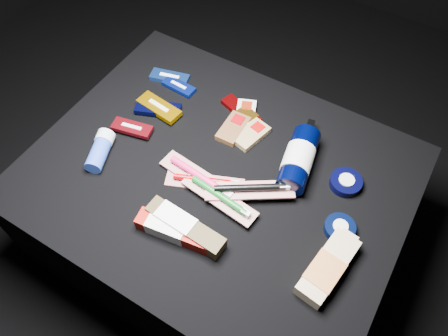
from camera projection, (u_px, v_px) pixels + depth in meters
The scene contains 22 objects.
ground at pixel (219, 238), 1.49m from camera, with size 3.00×3.00×0.00m, color black.
cloth_table at pixel (218, 209), 1.33m from camera, with size 0.98×0.78×0.40m, color black.
luna_bar_0 at pixel (170, 77), 1.35m from camera, with size 0.13×0.07×0.02m.
luna_bar_1 at pixel (179, 86), 1.33m from camera, with size 0.11×0.04×0.01m.
luna_bar_2 at pixel (158, 109), 1.27m from camera, with size 0.14×0.09×0.02m.
luna_bar_3 at pixel (159, 107), 1.27m from camera, with size 0.14×0.07×0.02m.
luna_bar_4 at pixel (132, 128), 1.23m from camera, with size 0.12×0.07×0.02m.
clif_bar_0 at pixel (234, 127), 1.24m from camera, with size 0.06×0.11×0.02m.
clif_bar_1 at pixel (246, 113), 1.27m from camera, with size 0.09×0.11×0.02m.
clif_bar_2 at pixel (252, 134), 1.22m from camera, with size 0.08×0.12×0.02m.
power_bar at pixel (243, 113), 1.27m from camera, with size 0.14×0.08×0.02m.
lotion_bottle at pixel (299, 159), 1.14m from camera, with size 0.11×0.24×0.08m.
cream_tin_upper at pixel (346, 182), 1.13m from camera, with size 0.08×0.08×0.03m.
cream_tin_lower at pixel (340, 228), 1.06m from camera, with size 0.08×0.08×0.02m.
bodywash_bottle at pixel (327, 269), 0.99m from camera, with size 0.09×0.20×0.04m.
deodorant_stick at pixel (100, 150), 1.17m from camera, with size 0.09×0.13×0.05m.
toothbrush_pack_0 at pixel (206, 181), 1.13m from camera, with size 0.21×0.12×0.02m.
toothbrush_pack_1 at pixel (201, 178), 1.13m from camera, with size 0.24×0.08×0.03m.
toothbrush_pack_2 at pixel (220, 197), 1.09m from camera, with size 0.22×0.07×0.02m.
toothbrush_pack_3 at pixel (251, 189), 1.10m from camera, with size 0.22×0.17×0.03m.
toothpaste_carton_red at pixel (174, 230), 1.04m from camera, with size 0.21×0.08×0.04m.
toothpaste_carton_green at pixel (182, 225), 1.04m from camera, with size 0.21×0.06×0.04m.
Camera 1 is at (0.35, -0.55, 1.36)m, focal length 35.00 mm.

